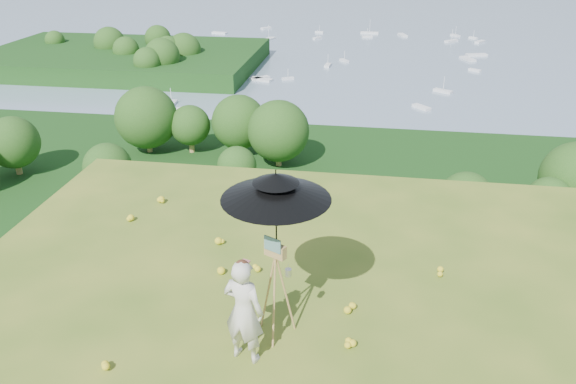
# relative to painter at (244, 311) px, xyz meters

# --- Properties ---
(forest_slope) EXTENTS (140.00, 56.00, 22.00)m
(forest_slope) POSITION_rel_painter_xyz_m (1.91, 34.21, -29.75)
(forest_slope) COLOR black
(forest_slope) RESTS_ON bay_water
(shoreline_tier) EXTENTS (170.00, 28.00, 8.00)m
(shoreline_tier) POSITION_rel_painter_xyz_m (1.91, 74.21, -36.75)
(shoreline_tier) COLOR #665F51
(shoreline_tier) RESTS_ON bay_water
(bay_water) EXTENTS (700.00, 700.00, 0.00)m
(bay_water) POSITION_rel_painter_xyz_m (1.91, 239.21, -34.75)
(bay_water) COLOR slate
(bay_water) RESTS_ON ground
(peninsula) EXTENTS (90.00, 60.00, 12.00)m
(peninsula) POSITION_rel_painter_xyz_m (-73.09, 154.21, -29.75)
(peninsula) COLOR black
(peninsula) RESTS_ON bay_water
(slope_trees) EXTENTS (110.00, 50.00, 6.00)m
(slope_trees) POSITION_rel_painter_xyz_m (1.91, 34.21, -15.75)
(slope_trees) COLOR #1B4715
(slope_trees) RESTS_ON forest_slope
(harbor_town) EXTENTS (110.00, 22.00, 5.00)m
(harbor_town) POSITION_rel_painter_xyz_m (1.91, 74.21, -30.25)
(harbor_town) COLOR beige
(harbor_town) RESTS_ON shoreline_tier
(moored_boats) EXTENTS (140.00, 140.00, 0.70)m
(moored_boats) POSITION_rel_painter_xyz_m (-10.59, 160.21, -34.40)
(moored_boats) COLOR white
(moored_boats) RESTS_ON bay_water
(painter) EXTENTS (0.62, 0.49, 1.50)m
(painter) POSITION_rel_painter_xyz_m (0.00, 0.00, 0.00)
(painter) COLOR silver
(painter) RESTS_ON ground
(field_easel) EXTENTS (0.80, 0.80, 1.57)m
(field_easel) POSITION_rel_painter_xyz_m (0.32, 0.52, 0.04)
(field_easel) COLOR #A87F46
(field_easel) RESTS_ON ground
(sun_umbrella) EXTENTS (1.72, 1.72, 1.19)m
(sun_umbrella) POSITION_rel_painter_xyz_m (0.33, 0.55, 1.14)
(sun_umbrella) COLOR black
(sun_umbrella) RESTS_ON field_easel
(painter_cap) EXTENTS (0.24, 0.26, 0.10)m
(painter_cap) POSITION_rel_painter_xyz_m (0.00, 0.00, 0.71)
(painter_cap) COLOR #C66D6D
(painter_cap) RESTS_ON painter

